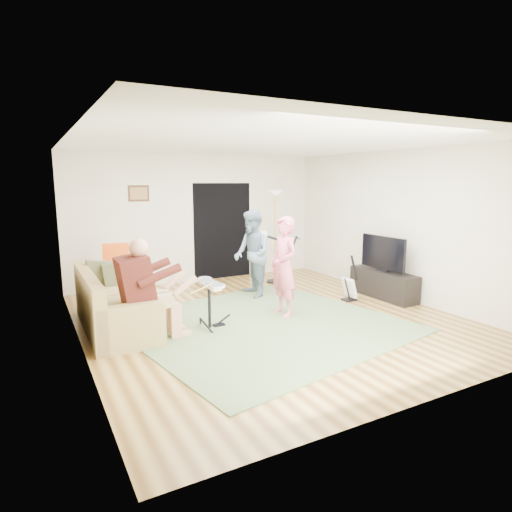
{
  "coord_description": "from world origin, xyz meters",
  "views": [
    {
      "loc": [
        -3.27,
        -5.62,
        2.14
      ],
      "look_at": [
        -0.06,
        0.3,
        0.96
      ],
      "focal_mm": 30.0,
      "sensor_mm": 36.0,
      "label": 1
    }
  ],
  "objects": [
    {
      "name": "microphone",
      "position": [
        0.49,
        0.02,
        1.19
      ],
      "size": [
        0.06,
        0.06,
        0.24
      ],
      "primitive_type": null,
      "color": "black",
      "rests_on": "singer"
    },
    {
      "name": "guitar_held",
      "position": [
        0.58,
        1.27,
        1.11
      ],
      "size": [
        0.2,
        0.61,
        0.26
      ],
      "primitive_type": null,
      "rotation": [
        0.0,
        0.0,
        -0.13
      ],
      "color": "white",
      "rests_on": "guitarist"
    },
    {
      "name": "doorway",
      "position": [
        0.55,
        2.99,
        1.05
      ],
      "size": [
        2.1,
        0.0,
        2.1
      ],
      "primitive_type": "plane",
      "rotation": [
        1.57,
        0.0,
        0.0
      ],
      "color": "black",
      "rests_on": "walls"
    },
    {
      "name": "picture_frame",
      "position": [
        -1.25,
        2.99,
        1.9
      ],
      "size": [
        0.42,
        0.03,
        0.32
      ],
      "primitive_type": "cube",
      "color": "#3F2314",
      "rests_on": "walls"
    },
    {
      "name": "sofa",
      "position": [
        -2.29,
        0.65,
        0.29
      ],
      "size": [
        0.88,
        2.13,
        0.86
      ],
      "color": "tan",
      "rests_on": "floor"
    },
    {
      "name": "window_blinds",
      "position": [
        -2.74,
        0.2,
        1.55
      ],
      "size": [
        0.0,
        2.05,
        2.05
      ],
      "primitive_type": "plane",
      "rotation": [
        1.57,
        0.0,
        1.57
      ],
      "color": "brown",
      "rests_on": "walls"
    },
    {
      "name": "walls",
      "position": [
        0.0,
        0.0,
        1.35
      ],
      "size": [
        5.5,
        6.0,
        2.7
      ],
      "primitive_type": null,
      "color": "beige",
      "rests_on": "floor"
    },
    {
      "name": "dining_chair",
      "position": [
        -1.98,
        1.78,
        0.39
      ],
      "size": [
        0.56,
        0.58,
        1.08
      ],
      "rotation": [
        0.0,
        0.0,
        -0.24
      ],
      "color": "beige",
      "rests_on": "floor"
    },
    {
      "name": "floor",
      "position": [
        0.0,
        0.0,
        0.0
      ],
      "size": [
        6.0,
        6.0,
        0.0
      ],
      "primitive_type": "plane",
      "color": "brown",
      "rests_on": "ground"
    },
    {
      "name": "drum_kit",
      "position": [
        -1.0,
        0.0,
        0.32
      ],
      "size": [
        0.39,
        0.7,
        0.72
      ],
      "color": "black",
      "rests_on": "floor"
    },
    {
      "name": "area_rug",
      "position": [
        -0.24,
        -0.25,
        0.01
      ],
      "size": [
        4.3,
        4.19,
        0.02
      ],
      "primitive_type": "cube",
      "rotation": [
        0.0,
        0.0,
        0.17
      ],
      "color": "#526C42",
      "rests_on": "floor"
    },
    {
      "name": "guitar_spare",
      "position": [
        1.8,
        0.18,
        0.24
      ],
      "size": [
        0.3,
        0.27,
        0.83
      ],
      "color": "black",
      "rests_on": "floor"
    },
    {
      "name": "torchiere_lamp",
      "position": [
        1.35,
        2.06,
        1.34
      ],
      "size": [
        0.35,
        0.35,
        1.95
      ],
      "color": "black",
      "rests_on": "floor"
    },
    {
      "name": "guitarist",
      "position": [
        0.38,
        1.27,
        0.81
      ],
      "size": [
        0.71,
        0.86,
        1.63
      ],
      "primitive_type": "imported",
      "rotation": [
        0.0,
        0.0,
        -1.7
      ],
      "color": "slate",
      "rests_on": "floor"
    },
    {
      "name": "drummer",
      "position": [
        -1.87,
        0.0,
        0.54
      ],
      "size": [
        0.91,
        0.51,
        1.4
      ],
      "color": "#4D1C15",
      "rests_on": "sofa"
    },
    {
      "name": "ceiling",
      "position": [
        0.0,
        0.0,
        2.7
      ],
      "size": [
        6.0,
        6.0,
        0.0
      ],
      "primitive_type": "plane",
      "rotation": [
        3.14,
        0.0,
        0.0
      ],
      "color": "white",
      "rests_on": "walls"
    },
    {
      "name": "tv_cabinet",
      "position": [
        2.5,
        0.05,
        0.25
      ],
      "size": [
        0.4,
        1.4,
        0.5
      ],
      "primitive_type": "cube",
      "color": "black",
      "rests_on": "floor"
    },
    {
      "name": "television",
      "position": [
        2.45,
        0.05,
        0.85
      ],
      "size": [
        0.06,
        1.03,
        0.61
      ],
      "primitive_type": "cube",
      "color": "black",
      "rests_on": "tv_cabinet"
    },
    {
      "name": "singer",
      "position": [
        0.29,
        0.02,
        0.8
      ],
      "size": [
        0.4,
        0.59,
        1.6
      ],
      "primitive_type": "imported",
      "rotation": [
        0.0,
        0.0,
        -1.54
      ],
      "color": "#E0617E",
      "rests_on": "floor"
    }
  ]
}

